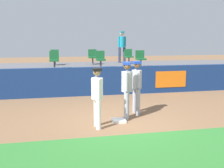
{
  "coord_description": "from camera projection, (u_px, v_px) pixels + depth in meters",
  "views": [
    {
      "loc": [
        -1.9,
        -7.49,
        2.49
      ],
      "look_at": [
        -0.17,
        0.99,
        1.0
      ],
      "focal_mm": 42.15,
      "sensor_mm": 36.0,
      "label": 1
    }
  ],
  "objects": [
    {
      "name": "bleacher_platform",
      "position": [
        95.0,
        75.0,
        14.24
      ],
      "size": [
        18.0,
        4.8,
        1.07
      ],
      "primitive_type": "cube",
      "color": "#59595E",
      "rests_on": "ground_plane"
    },
    {
      "name": "seat_back_center",
      "position": [
        93.0,
        56.0,
        14.71
      ],
      "size": [
        0.46,
        0.44,
        0.84
      ],
      "color": "#4C4C51",
      "rests_on": "bleacher_platform"
    },
    {
      "name": "ground_plane",
      "position": [
        124.0,
        121.0,
        8.03
      ],
      "size": [
        60.0,
        60.0,
        0.0
      ],
      "primitive_type": "plane",
      "color": "brown"
    },
    {
      "name": "player_fielder_home",
      "position": [
        97.0,
        94.0,
        7.32
      ],
      "size": [
        0.34,
        0.54,
        1.7
      ],
      "rotation": [
        0.0,
        0.0,
        -1.51
      ],
      "color": "white",
      "rests_on": "ground_plane"
    },
    {
      "name": "seat_front_center",
      "position": [
        100.0,
        58.0,
        13.0
      ],
      "size": [
        0.44,
        0.44,
        0.84
      ],
      "color": "#4C4C51",
      "rests_on": "bleacher_platform"
    },
    {
      "name": "spectator_hooded",
      "position": [
        122.0,
        45.0,
        15.72
      ],
      "size": [
        0.51,
        0.42,
        1.86
      ],
      "rotation": [
        0.0,
        0.0,
        3.35
      ],
      "color": "#33384C",
      "rests_on": "bleacher_platform"
    },
    {
      "name": "player_coach_visitor",
      "position": [
        127.0,
        86.0,
        8.13
      ],
      "size": [
        0.43,
        0.48,
        1.79
      ],
      "rotation": [
        0.0,
        0.0,
        -1.88
      ],
      "color": "#9EA3AD",
      "rests_on": "ground_plane"
    },
    {
      "name": "player_runner_visitor",
      "position": [
        137.0,
        84.0,
        8.69
      ],
      "size": [
        0.35,
        0.49,
        1.77
      ],
      "rotation": [
        0.0,
        0.0,
        -1.52
      ],
      "color": "#9EA3AD",
      "rests_on": "ground_plane"
    },
    {
      "name": "seat_back_left",
      "position": [
        55.0,
        56.0,
        14.3
      ],
      "size": [
        0.44,
        0.44,
        0.84
      ],
      "color": "#4C4C51",
      "rests_on": "bleacher_platform"
    },
    {
      "name": "field_wall",
      "position": [
        103.0,
        81.0,
        11.74
      ],
      "size": [
        18.0,
        0.26,
        1.27
      ],
      "color": "navy",
      "rests_on": "ground_plane"
    },
    {
      "name": "first_base",
      "position": [
        119.0,
        121.0,
        7.98
      ],
      "size": [
        0.4,
        0.4,
        0.08
      ],
      "primitive_type": "cube",
      "color": "white",
      "rests_on": "ground_plane"
    },
    {
      "name": "seat_front_right",
      "position": [
        140.0,
        58.0,
        13.41
      ],
      "size": [
        0.47,
        0.44,
        0.84
      ],
      "color": "#4C4C51",
      "rests_on": "bleacher_platform"
    },
    {
      "name": "grass_foreground_strip",
      "position": [
        153.0,
        157.0,
        5.61
      ],
      "size": [
        18.0,
        2.8,
        0.01
      ],
      "primitive_type": "cube",
      "color": "#2D722D",
      "rests_on": "ground_plane"
    },
    {
      "name": "seat_front_left",
      "position": [
        54.0,
        59.0,
        12.56
      ],
      "size": [
        0.45,
        0.44,
        0.84
      ],
      "color": "#4C4C51",
      "rests_on": "bleacher_platform"
    },
    {
      "name": "seat_back_right",
      "position": [
        129.0,
        56.0,
        15.12
      ],
      "size": [
        0.45,
        0.44,
        0.84
      ],
      "color": "#4C4C51",
      "rests_on": "bleacher_platform"
    }
  ]
}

